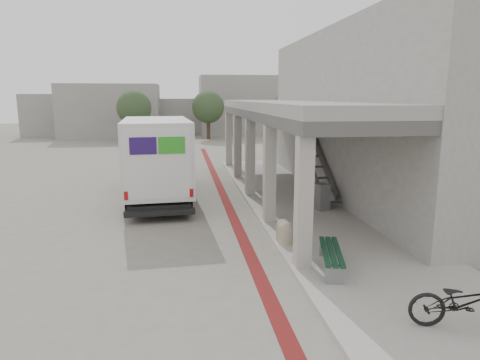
{
  "coord_description": "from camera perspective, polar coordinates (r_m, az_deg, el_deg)",
  "views": [
    {
      "loc": [
        -0.77,
        -13.12,
        4.21
      ],
      "look_at": [
        1.07,
        0.15,
        1.6
      ],
      "focal_mm": 32.0,
      "sensor_mm": 36.0,
      "label": 1
    }
  ],
  "objects": [
    {
      "name": "ground",
      "position": [
        13.8,
        -4.34,
        -6.77
      ],
      "size": [
        120.0,
        120.0,
        0.0
      ],
      "primitive_type": "plane",
      "color": "slate",
      "rests_on": "ground"
    },
    {
      "name": "bike_lane_stripe",
      "position": [
        15.79,
        -1.17,
        -4.41
      ],
      "size": [
        0.35,
        40.0,
        0.01
      ],
      "primitive_type": "cube",
      "color": "maroon",
      "rests_on": "ground"
    },
    {
      "name": "sidewalk",
      "position": [
        14.56,
        11.64,
        -5.76
      ],
      "size": [
        4.4,
        28.0,
        0.12
      ],
      "primitive_type": "cube",
      "color": "gray",
      "rests_on": "ground"
    },
    {
      "name": "transit_building",
      "position": [
        19.21,
        15.59,
        8.22
      ],
      "size": [
        7.6,
        17.0,
        7.0
      ],
      "color": "gray",
      "rests_on": "ground"
    },
    {
      "name": "distant_backdrop",
      "position": [
        49.07,
        -10.45,
        9.1
      ],
      "size": [
        28.0,
        10.0,
        6.5
      ],
      "color": "gray",
      "rests_on": "ground"
    },
    {
      "name": "tree_left",
      "position": [
        41.35,
        -13.95,
        9.29
      ],
      "size": [
        3.2,
        3.2,
        4.8
      ],
      "color": "#38281C",
      "rests_on": "ground"
    },
    {
      "name": "tree_mid",
      "position": [
        43.22,
        -4.28,
        9.64
      ],
      "size": [
        3.2,
        3.2,
        4.8
      ],
      "color": "#38281C",
      "rests_on": "ground"
    },
    {
      "name": "tree_right",
      "position": [
        43.49,
        6.54,
        9.61
      ],
      "size": [
        3.2,
        3.2,
        4.8
      ],
      "color": "#38281C",
      "rests_on": "ground"
    },
    {
      "name": "fedex_truck",
      "position": [
        18.14,
        -11.03,
        3.15
      ],
      "size": [
        2.94,
        8.0,
        3.35
      ],
      "rotation": [
        0.0,
        0.0,
        0.06
      ],
      "color": "black",
      "rests_on": "ground"
    },
    {
      "name": "bench",
      "position": [
        10.66,
        12.07,
        -9.81
      ],
      "size": [
        0.93,
        2.09,
        0.48
      ],
      "rotation": [
        0.0,
        0.0,
        -0.25
      ],
      "color": "gray",
      "rests_on": "sidewalk"
    },
    {
      "name": "bollard_near",
      "position": [
        12.26,
        6.09,
        -6.96
      ],
      "size": [
        0.42,
        0.42,
        0.63
      ],
      "color": "gray",
      "rests_on": "sidewalk"
    },
    {
      "name": "bollard_far",
      "position": [
        12.49,
        5.81,
        -6.61
      ],
      "size": [
        0.42,
        0.42,
        0.64
      ],
      "color": "gray",
      "rests_on": "sidewalk"
    },
    {
      "name": "utility_cabinet",
      "position": [
        16.02,
        10.79,
        -2.18
      ],
      "size": [
        0.55,
        0.66,
        0.97
      ],
      "primitive_type": "cube",
      "rotation": [
        0.0,
        0.0,
        0.22
      ],
      "color": "slate",
      "rests_on": "sidewalk"
    },
    {
      "name": "bicycle_black",
      "position": [
        8.86,
        27.75,
        -14.21
      ],
      "size": [
        2.02,
        1.14,
        1.01
      ],
      "primitive_type": "imported",
      "rotation": [
        0.0,
        0.0,
        1.31
      ],
      "color": "black",
      "rests_on": "sidewalk"
    }
  ]
}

